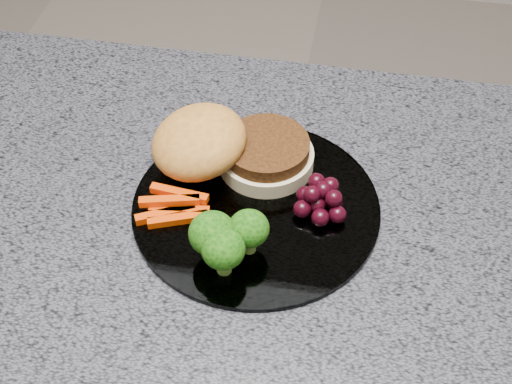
# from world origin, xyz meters

# --- Properties ---
(countertop) EXTENTS (1.20, 0.60, 0.04)m
(countertop) POSITION_xyz_m (0.00, 0.00, 0.88)
(countertop) COLOR #53535E
(countertop) RESTS_ON island_cabinet
(plate) EXTENTS (0.26, 0.26, 0.01)m
(plate) POSITION_xyz_m (0.09, 0.04, 0.90)
(plate) COLOR white
(plate) RESTS_ON countertop
(burger) EXTENTS (0.21, 0.15, 0.06)m
(burger) POSITION_xyz_m (0.04, 0.09, 0.93)
(burger) COLOR beige
(burger) RESTS_ON plate
(carrot_sticks) EXTENTS (0.08, 0.05, 0.02)m
(carrot_sticks) POSITION_xyz_m (0.01, 0.02, 0.91)
(carrot_sticks) COLOR #DD3C03
(carrot_sticks) RESTS_ON plate
(broccoli) EXTENTS (0.08, 0.07, 0.05)m
(broccoli) POSITION_xyz_m (0.07, -0.03, 0.94)
(broccoli) COLOR olive
(broccoli) RESTS_ON plate
(grape_bunch) EXTENTS (0.06, 0.06, 0.03)m
(grape_bunch) POSITION_xyz_m (0.15, 0.05, 0.92)
(grape_bunch) COLOR black
(grape_bunch) RESTS_ON plate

